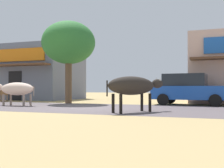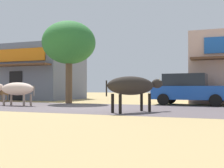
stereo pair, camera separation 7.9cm
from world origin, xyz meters
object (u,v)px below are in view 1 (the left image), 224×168
at_px(parked_hatchback_car, 189,89).
at_px(cow_far_dark, 133,86).
at_px(cafe_chair_near_tree, 4,94).
at_px(roadside_tree, 69,43).
at_px(cow_near_brown, 16,89).

height_order(parked_hatchback_car, cow_far_dark, parked_hatchback_car).
bearing_deg(cafe_chair_near_tree, cow_far_dark, -25.36).
bearing_deg(parked_hatchback_car, roadside_tree, -173.12).
bearing_deg(cow_far_dark, parked_hatchback_car, 74.41).
xyz_separation_m(cow_near_brown, cow_far_dark, (6.67, -1.71, 0.12)).
xyz_separation_m(cow_far_dark, cafe_chair_near_tree, (-10.08, 4.78, -0.45)).
height_order(parked_hatchback_car, cafe_chair_near_tree, parked_hatchback_car).
bearing_deg(cow_near_brown, parked_hatchback_car, 24.36).
xyz_separation_m(parked_hatchback_car, cow_far_dark, (-1.51, -5.42, 0.12)).
height_order(roadside_tree, cafe_chair_near_tree, roadside_tree).
xyz_separation_m(cow_near_brown, cafe_chair_near_tree, (-3.41, 3.07, -0.33)).
xyz_separation_m(roadside_tree, cow_near_brown, (-1.41, -2.89, -2.69)).
distance_m(cow_near_brown, cafe_chair_near_tree, 4.60).
relative_size(parked_hatchback_car, cafe_chair_near_tree, 4.35).
relative_size(roadside_tree, parked_hatchback_car, 1.20).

